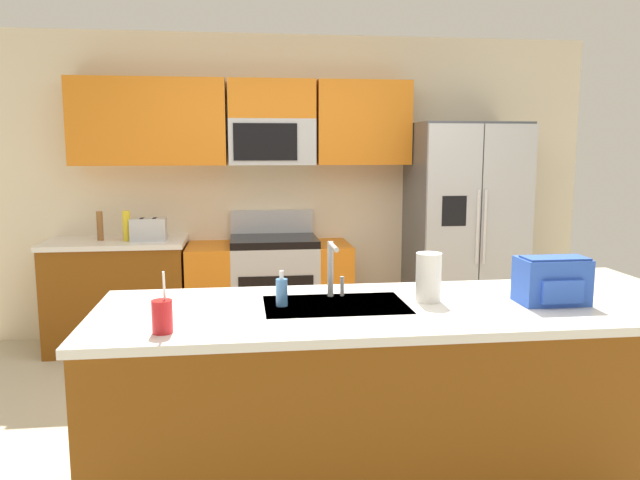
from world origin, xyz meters
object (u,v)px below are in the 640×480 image
object	(u,v)px
pepper_mill	(100,226)
sink_faucet	(332,265)
range_oven	(270,290)
soap_dispenser	(282,292)
bottle_yellow	(127,226)
backpack	(552,280)
drink_cup_red	(162,316)
refrigerator	(464,232)
paper_towel_roll	(428,277)
toaster	(149,229)

from	to	relation	value
pepper_mill	sink_faucet	world-z (taller)	sink_faucet
range_oven	soap_dispenser	bearing A→B (deg)	-91.09
bottle_yellow	backpack	size ratio (longest dim) A/B	0.76
sink_faucet	drink_cup_red	size ratio (longest dim) A/B	1.10
sink_faucet	backpack	world-z (taller)	sink_faucet
range_oven	refrigerator	bearing A→B (deg)	-2.47
refrigerator	range_oven	bearing A→B (deg)	177.53
range_oven	pepper_mill	xyz separation A→B (m)	(-1.36, -0.00, 0.57)
refrigerator	paper_towel_roll	world-z (taller)	refrigerator
bottle_yellow	backpack	bearing A→B (deg)	-44.31
soap_dispenser	backpack	size ratio (longest dim) A/B	0.53
paper_towel_roll	toaster	bearing A→B (deg)	126.36
pepper_mill	soap_dispenser	world-z (taller)	pepper_mill
bottle_yellow	paper_towel_roll	distance (m)	2.87
toaster	pepper_mill	xyz separation A→B (m)	(-0.39, 0.05, 0.03)
range_oven	refrigerator	size ratio (longest dim) A/B	0.74
refrigerator	drink_cup_red	world-z (taller)	refrigerator
drink_cup_red	paper_towel_roll	bearing A→B (deg)	16.75
soap_dispenser	paper_towel_roll	bearing A→B (deg)	-0.45
drink_cup_red	backpack	xyz separation A→B (m)	(1.80, 0.26, 0.05)
refrigerator	drink_cup_red	bearing A→B (deg)	-130.70
pepper_mill	bottle_yellow	bearing A→B (deg)	-14.61
range_oven	sink_faucet	xyz separation A→B (m)	(0.22, -2.15, 0.62)
paper_towel_roll	range_oven	bearing A→B (deg)	106.36
pepper_mill	drink_cup_red	xyz separation A→B (m)	(0.81, -2.65, -0.05)
sink_faucet	bottle_yellow	bearing A→B (deg)	123.12
refrigerator	toaster	xyz separation A→B (m)	(-2.64, 0.02, 0.07)
sink_faucet	paper_towel_roll	bearing A→B (deg)	-16.99
range_oven	drink_cup_red	bearing A→B (deg)	-101.74
bottle_yellow	sink_faucet	world-z (taller)	sink_faucet
refrigerator	bottle_yellow	size ratio (longest dim) A/B	7.61
drink_cup_red	paper_towel_roll	distance (m)	1.28
toaster	paper_towel_roll	xyz separation A→B (m)	(1.65, -2.23, 0.03)
toaster	pepper_mill	size ratio (longest dim) A/B	1.19
bottle_yellow	sink_faucet	xyz separation A→B (m)	(1.36, -2.09, 0.05)
drink_cup_red	paper_towel_roll	xyz separation A→B (m)	(1.22, 0.37, 0.05)
refrigerator	soap_dispenser	distance (m)	2.80
refrigerator	pepper_mill	size ratio (longest dim) A/B	7.85
refrigerator	bottle_yellow	xyz separation A→B (m)	(-2.81, 0.01, 0.10)
sink_faucet	range_oven	bearing A→B (deg)	95.82
range_oven	paper_towel_roll	size ratio (longest dim) A/B	5.67
soap_dispenser	sink_faucet	bearing A→B (deg)	26.79
refrigerator	sink_faucet	size ratio (longest dim) A/B	6.56
drink_cup_red	range_oven	bearing A→B (deg)	78.26
range_oven	paper_towel_roll	world-z (taller)	paper_towel_roll
drink_cup_red	toaster	bearing A→B (deg)	99.22
bottle_yellow	soap_dispenser	xyz separation A→B (m)	(1.10, -2.22, -0.05)
refrigerator	soap_dispenser	world-z (taller)	refrigerator
sink_faucet	backpack	distance (m)	1.06
toaster	soap_dispenser	size ratio (longest dim) A/B	1.65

